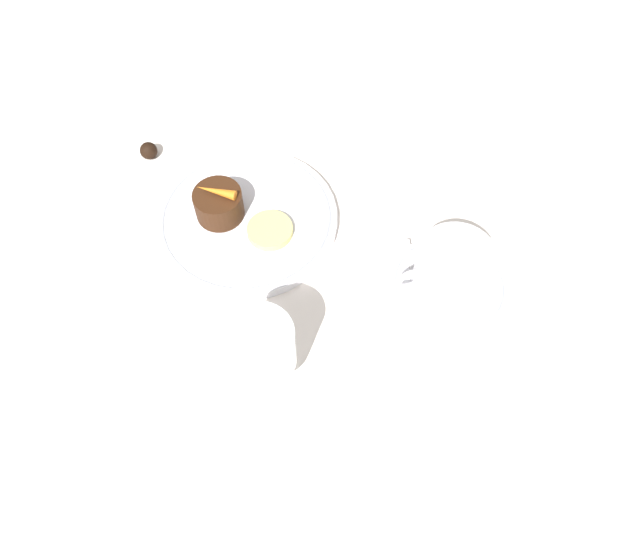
# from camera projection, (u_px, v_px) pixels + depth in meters

# --- Properties ---
(ground_plane) EXTENTS (3.00, 3.00, 0.00)m
(ground_plane) POSITION_uv_depth(u_px,v_px,m) (281.00, 230.00, 0.80)
(ground_plane) COLOR white
(dinner_plate) EXTENTS (0.23, 0.23, 0.01)m
(dinner_plate) POSITION_uv_depth(u_px,v_px,m) (247.00, 219.00, 0.80)
(dinner_plate) COLOR white
(dinner_plate) RESTS_ON ground_plane
(saucer) EXTENTS (0.14, 0.14, 0.01)m
(saucer) POSITION_uv_depth(u_px,v_px,m) (449.00, 286.00, 0.75)
(saucer) COLOR white
(saucer) RESTS_ON ground_plane
(coffee_cup) EXTENTS (0.12, 0.09, 0.07)m
(coffee_cup) POSITION_uv_depth(u_px,v_px,m) (453.00, 269.00, 0.72)
(coffee_cup) COLOR white
(coffee_cup) RESTS_ON saucer
(spoon) EXTENTS (0.04, 0.12, 0.00)m
(spoon) POSITION_uv_depth(u_px,v_px,m) (416.00, 291.00, 0.74)
(spoon) COLOR silver
(spoon) RESTS_ON saucer
(wine_glass) EXTENTS (0.07, 0.07, 0.10)m
(wine_glass) POSITION_uv_depth(u_px,v_px,m) (260.00, 349.00, 0.64)
(wine_glass) COLOR silver
(wine_glass) RESTS_ON ground_plane
(fork) EXTENTS (0.02, 0.19, 0.01)m
(fork) POSITION_uv_depth(u_px,v_px,m) (386.00, 216.00, 0.81)
(fork) COLOR silver
(fork) RESTS_ON ground_plane
(dessert_cake) EXTENTS (0.06, 0.06, 0.04)m
(dessert_cake) POSITION_uv_depth(u_px,v_px,m) (219.00, 204.00, 0.78)
(dessert_cake) COLOR #381E0F
(dessert_cake) RESTS_ON dinner_plate
(carrot_garnish) EXTENTS (0.05, 0.04, 0.01)m
(carrot_garnish) POSITION_uv_depth(u_px,v_px,m) (216.00, 191.00, 0.76)
(carrot_garnish) COLOR orange
(carrot_garnish) RESTS_ON dessert_cake
(pineapple_slice) EXTENTS (0.06, 0.06, 0.01)m
(pineapple_slice) POSITION_uv_depth(u_px,v_px,m) (270.00, 230.00, 0.78)
(pineapple_slice) COLOR #EFE075
(pineapple_slice) RESTS_ON dinner_plate
(chocolate_truffle) EXTENTS (0.02, 0.02, 0.02)m
(chocolate_truffle) POSITION_uv_depth(u_px,v_px,m) (149.00, 151.00, 0.86)
(chocolate_truffle) COLOR black
(chocolate_truffle) RESTS_ON ground_plane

